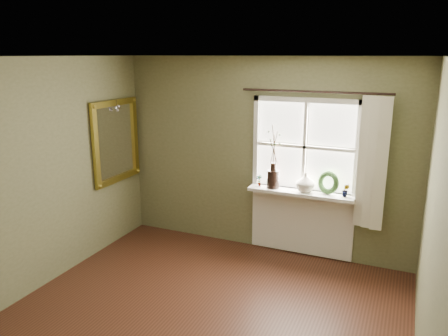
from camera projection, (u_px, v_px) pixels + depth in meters
ceiling at (178, 57)px, 3.49m from camera, size 4.50×4.50×0.00m
wall_back at (265, 156)px, 5.86m from camera, size 4.00×0.10×2.60m
wall_left at (12, 183)px, 4.61m from camera, size 0.10×4.50×2.60m
wall_right at (442, 251)px, 3.03m from camera, size 0.10×4.50×2.60m
window_frame at (305, 147)px, 5.54m from camera, size 1.36×0.06×1.24m
window_sill at (301, 193)px, 5.59m from camera, size 1.36×0.26×0.04m
window_apron at (301, 222)px, 5.80m from camera, size 1.36×0.04×0.88m
dark_jug at (273, 179)px, 5.69m from camera, size 0.20×0.20×0.24m
cream_vase at (305, 182)px, 5.53m from camera, size 0.31×0.31×0.25m
wreath at (328, 185)px, 5.46m from camera, size 0.32×0.23×0.30m
potted_plant_left at (259, 181)px, 5.78m from camera, size 0.09×0.06×0.15m
potted_plant_right at (346, 190)px, 5.35m from camera, size 0.10×0.08×0.17m
curtain at (373, 164)px, 5.15m from camera, size 0.36×0.12×1.59m
curtain_rod at (314, 92)px, 5.27m from camera, size 1.84×0.03×0.03m
gilt_mirror at (116, 141)px, 6.03m from camera, size 0.10×0.96×1.14m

